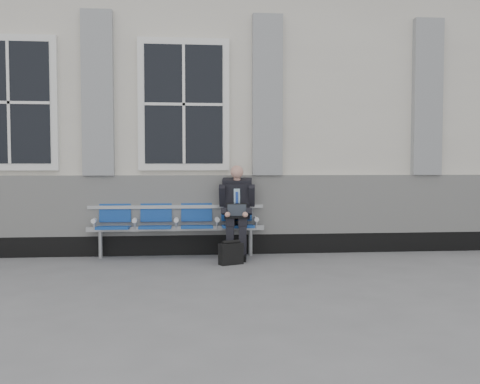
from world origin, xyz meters
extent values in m
plane|color=slate|center=(0.00, 0.00, 0.00)|extent=(70.00, 70.00, 0.00)
cube|color=silver|center=(0.00, 3.50, 2.10)|extent=(14.00, 4.00, 4.20)
cube|color=gray|center=(0.00, 3.50, 4.32)|extent=(14.40, 4.40, 0.24)
cube|color=black|center=(0.00, 1.47, 0.15)|extent=(14.00, 0.10, 0.30)
cube|color=silver|center=(0.00, 1.46, 0.75)|extent=(14.00, 0.08, 0.90)
cube|color=gray|center=(-0.90, 1.44, 2.40)|extent=(0.45, 0.14, 2.40)
cube|color=gray|center=(1.60, 1.44, 2.40)|extent=(0.45, 0.14, 2.40)
cube|color=gray|center=(4.10, 1.44, 2.40)|extent=(0.45, 0.14, 2.40)
cube|color=white|center=(-2.15, 1.46, 2.25)|extent=(1.35, 0.10, 1.95)
cube|color=black|center=(-2.15, 1.41, 2.25)|extent=(1.15, 0.02, 1.75)
cube|color=white|center=(0.35, 1.46, 2.25)|extent=(1.35, 0.10, 1.95)
cube|color=black|center=(0.35, 1.41, 2.25)|extent=(1.15, 0.02, 1.75)
cube|color=#9EA0A3|center=(0.23, 1.30, 0.42)|extent=(2.60, 0.07, 0.07)
cube|color=#9EA0A3|center=(0.23, 1.42, 0.73)|extent=(2.60, 0.05, 0.05)
cylinder|color=#9EA0A3|center=(-0.87, 1.30, 0.20)|extent=(0.06, 0.06, 0.39)
cylinder|color=#9EA0A3|center=(1.33, 1.30, 0.20)|extent=(0.06, 0.06, 0.39)
cube|color=navy|center=(-0.67, 1.22, 0.45)|extent=(0.46, 0.42, 0.07)
cube|color=navy|center=(-0.67, 1.43, 0.71)|extent=(0.46, 0.10, 0.40)
cube|color=navy|center=(-0.07, 1.22, 0.45)|extent=(0.46, 0.42, 0.07)
cube|color=navy|center=(-0.07, 1.43, 0.71)|extent=(0.46, 0.10, 0.40)
cube|color=navy|center=(0.53, 1.22, 0.45)|extent=(0.46, 0.42, 0.07)
cube|color=navy|center=(0.53, 1.43, 0.71)|extent=(0.46, 0.10, 0.40)
cube|color=navy|center=(1.13, 1.22, 0.45)|extent=(0.46, 0.42, 0.07)
cube|color=navy|center=(1.13, 1.43, 0.71)|extent=(0.46, 0.10, 0.40)
cylinder|color=white|center=(-0.95, 1.25, 0.55)|extent=(0.07, 0.12, 0.07)
cylinder|color=white|center=(-0.37, 1.25, 0.55)|extent=(0.07, 0.12, 0.07)
cylinder|color=white|center=(0.23, 1.25, 0.55)|extent=(0.07, 0.12, 0.07)
cylinder|color=white|center=(0.83, 1.25, 0.55)|extent=(0.07, 0.12, 0.07)
cylinder|color=white|center=(1.41, 1.25, 0.55)|extent=(0.07, 0.12, 0.07)
cube|color=black|center=(0.99, 0.90, 0.04)|extent=(0.13, 0.24, 0.08)
cube|color=black|center=(1.17, 0.88, 0.04)|extent=(0.13, 0.24, 0.08)
cube|color=black|center=(1.00, 0.95, 0.25)|extent=(0.12, 0.13, 0.47)
cube|color=black|center=(1.18, 0.93, 0.25)|extent=(0.12, 0.13, 0.47)
cube|color=black|center=(1.02, 1.15, 0.53)|extent=(0.17, 0.42, 0.13)
cube|color=black|center=(1.20, 1.13, 0.53)|extent=(0.17, 0.42, 0.13)
cube|color=black|center=(1.13, 1.32, 0.83)|extent=(0.41, 0.35, 0.57)
cube|color=#C2EBFF|center=(1.12, 1.21, 0.85)|extent=(0.10, 0.10, 0.32)
cube|color=blue|center=(1.12, 1.20, 0.83)|extent=(0.05, 0.08, 0.27)
cube|color=black|center=(1.13, 1.29, 1.10)|extent=(0.46, 0.26, 0.13)
cylinder|color=tan|center=(1.13, 1.25, 1.16)|extent=(0.10, 0.10, 0.09)
sphere|color=tan|center=(1.12, 1.19, 1.25)|extent=(0.19, 0.19, 0.19)
cube|color=black|center=(0.91, 1.25, 0.90)|extent=(0.12, 0.26, 0.34)
cube|color=black|center=(1.34, 1.20, 0.90)|extent=(0.12, 0.26, 0.34)
cube|color=black|center=(0.93, 1.09, 0.69)|extent=(0.11, 0.29, 0.13)
cube|color=black|center=(1.28, 1.05, 0.69)|extent=(0.11, 0.29, 0.13)
sphere|color=tan|center=(0.96, 0.96, 0.65)|extent=(0.08, 0.08, 0.08)
sphere|color=tan|center=(1.21, 0.93, 0.65)|extent=(0.08, 0.08, 0.08)
cube|color=black|center=(1.10, 1.01, 0.61)|extent=(0.32, 0.24, 0.02)
cube|color=black|center=(1.11, 1.12, 0.70)|extent=(0.31, 0.12, 0.19)
cube|color=black|center=(1.11, 1.11, 0.70)|extent=(0.28, 0.09, 0.16)
cube|color=black|center=(0.99, 0.62, 0.14)|extent=(0.35, 0.25, 0.29)
cylinder|color=black|center=(0.99, 0.62, 0.31)|extent=(0.25, 0.15, 0.05)
camera|label=1|loc=(0.43, -6.58, 1.37)|focal=40.00mm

